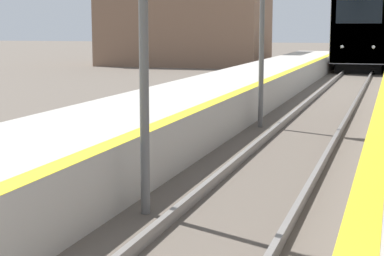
{
  "coord_description": "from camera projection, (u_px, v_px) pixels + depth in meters",
  "views": [
    {
      "loc": [
        1.84,
        -1.92,
        2.4
      ],
      "look_at": [
        -3.19,
        13.97,
        -0.22
      ],
      "focal_mm": 60.0,
      "sensor_mm": 36.0,
      "label": 1
    }
  ],
  "objects": [
    {
      "name": "train",
      "position": [
        367.0,
        28.0,
        40.9
      ],
      "size": [
        2.81,
        18.8,
        4.68
      ],
      "color": "black",
      "rests_on": "ground"
    },
    {
      "name": "station_building",
      "position": [
        185.0,
        21.0,
        40.5
      ],
      "size": [
        10.68,
        5.95,
        5.58
      ],
      "color": "brown",
      "rests_on": "ground"
    }
  ]
}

